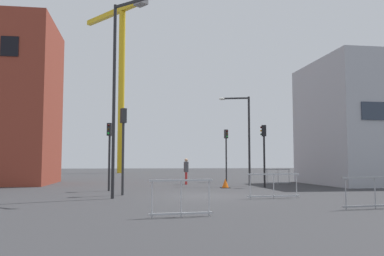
{
  "coord_description": "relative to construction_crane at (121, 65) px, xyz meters",
  "views": [
    {
      "loc": [
        -3.53,
        -19.16,
        1.59
      ],
      "look_at": [
        0.0,
        4.69,
        3.55
      ],
      "focal_mm": 38.79,
      "sensor_mm": 36.0,
      "label": 1
    }
  ],
  "objects": [
    {
      "name": "traffic_light_verge",
      "position": [
        0.39,
        -36.44,
        -13.0
      ],
      "size": [
        0.33,
        0.39,
        3.71
      ],
      "color": "#232326",
      "rests_on": "ground"
    },
    {
      "name": "streetlamp_tall",
      "position": [
        0.98,
        -41.42,
        -10.47
      ],
      "size": [
        1.76,
        1.54,
        8.58
      ],
      "color": "#232326",
      "rests_on": "ground"
    },
    {
      "name": "construction_crane",
      "position": [
        0.0,
        0.0,
        0.0
      ],
      "size": [
        9.34,
        11.71,
        24.27
      ],
      "color": "gold",
      "rests_on": "ground"
    },
    {
      "name": "safety_barrier_mid_span",
      "position": [
        3.0,
        -47.59,
        -14.95
      ],
      "size": [
        1.87,
        0.24,
        1.08
      ],
      "color": "#B2B5BA",
      "rests_on": "ground"
    },
    {
      "name": "traffic_light_median",
      "position": [
        9.07,
        -27.32,
        -12.74
      ],
      "size": [
        0.29,
        0.39,
        4.15
      ],
      "color": "#2D2D30",
      "rests_on": "ground"
    },
    {
      "name": "ground",
      "position": [
        5.07,
        -40.41,
        -15.51
      ],
      "size": [
        160.0,
        160.0,
        0.0
      ],
      "primitive_type": "plane",
      "color": "#333335"
    },
    {
      "name": "streetlamp_short",
      "position": [
        9.02,
        -32.92,
        -11.89
      ],
      "size": [
        1.99,
        0.67,
        5.93
      ],
      "color": "#232326",
      "rests_on": "ground"
    },
    {
      "name": "traffic_light_corner",
      "position": [
        1.18,
        -39.46,
        -12.73
      ],
      "size": [
        0.32,
        0.39,
        4.15
      ],
      "color": "#2D2D30",
      "rests_on": "ground"
    },
    {
      "name": "traffic_light_near",
      "position": [
        9.77,
        -34.67,
        -12.9
      ],
      "size": [
        0.39,
        0.31,
        3.87
      ],
      "color": "black",
      "rests_on": "ground"
    },
    {
      "name": "safety_barrier_left_run",
      "position": [
        11.91,
        -31.24,
        -14.95
      ],
      "size": [
        1.9,
        0.27,
        1.08
      ],
      "color": "#9EA0A5",
      "rests_on": "ground"
    },
    {
      "name": "pedestrian_walking",
      "position": [
        5.4,
        -30.71,
        -14.45
      ],
      "size": [
        0.34,
        0.34,
        1.82
      ],
      "color": "red",
      "rests_on": "ground"
    },
    {
      "name": "safety_barrier_rear",
      "position": [
        9.75,
        -46.48,
        -14.95
      ],
      "size": [
        2.54,
        0.37,
        1.08
      ],
      "color": "gray",
      "rests_on": "ground"
    },
    {
      "name": "traffic_cone_orange",
      "position": [
        7.23,
        -34.91,
        -15.25
      ],
      "size": [
        0.56,
        0.56,
        0.57
      ],
      "color": "black",
      "rests_on": "ground"
    },
    {
      "name": "safety_barrier_front",
      "position": [
        7.71,
        -42.16,
        -14.95
      ],
      "size": [
        2.42,
        0.29,
        1.08
      ],
      "color": "#B2B5BA",
      "rests_on": "ground"
    }
  ]
}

